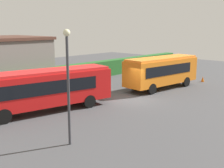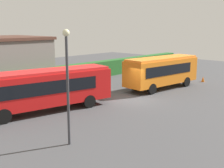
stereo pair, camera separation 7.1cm
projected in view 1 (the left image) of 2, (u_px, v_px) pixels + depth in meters
ground_plane at (133, 99)px, 24.82m from camera, size 64.00×64.00×0.00m
bus_red at (44, 88)px, 20.88m from camera, size 10.63×4.34×3.06m
bus_orange at (162, 71)px, 28.76m from camera, size 8.85×3.40×3.15m
person_left at (62, 88)px, 24.73m from camera, size 0.53×0.33×1.88m
person_center at (159, 73)px, 32.75m from camera, size 0.47×0.39×1.82m
hedge_row at (61, 75)px, 31.25m from camera, size 44.00×1.24×1.91m
traffic_cone at (203, 79)px, 32.45m from camera, size 0.36×0.36×0.60m
lamppost at (68, 75)px, 14.62m from camera, size 0.36×0.36×6.04m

